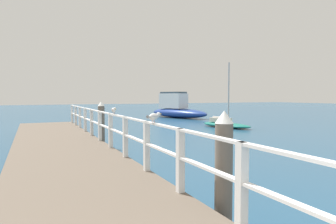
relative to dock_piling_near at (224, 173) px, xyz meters
name	(u,v)px	position (x,y,z in m)	size (l,w,h in m)	color
pier_deck	(62,155)	(-1.82, 6.51, -0.74)	(3.05, 19.73, 0.53)	brown
pier_railing	(105,124)	(-0.38, 6.51, 0.21)	(0.12, 18.25, 1.12)	white
dock_piling_near	(224,173)	(0.00, 0.00, 0.00)	(0.29, 0.29, 1.98)	#6B6056
dock_piling_far	(101,124)	(0.00, 8.83, 0.00)	(0.29, 0.29, 1.98)	#6B6056
seagull_foreground	(154,116)	(-0.37, 1.98, 0.78)	(0.43, 0.29, 0.21)	white
seagull_background	(114,110)	(-0.38, 5.26, 0.78)	(0.19, 0.48, 0.21)	white
boat_2	(177,109)	(10.81, 23.17, -0.12)	(4.28, 7.76, 2.64)	navy
boat_3	(225,124)	(9.63, 13.22, -0.73)	(2.36, 4.22, 4.51)	#197266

